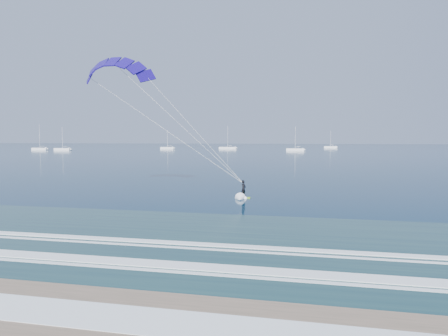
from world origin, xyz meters
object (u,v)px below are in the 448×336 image
object	(u,v)px
sailboat_0	(63,149)
sailboat_4	(330,147)
sailboat_1	(167,148)
sailboat_2	(228,148)
sailboat_7	(40,149)
kitesurfer_rig	(172,118)
sailboat_3	(295,149)

from	to	relation	value
sailboat_0	sailboat_4	distance (m)	161.27
sailboat_0	sailboat_1	size ratio (longest dim) A/B	1.09
sailboat_2	sailboat_7	world-z (taller)	sailboat_2
kitesurfer_rig	sailboat_3	xyz separation A→B (m)	(7.38, 163.75, -7.68)
sailboat_1	sailboat_2	distance (m)	35.31
kitesurfer_rig	sailboat_7	distance (m)	195.99
kitesurfer_rig	sailboat_1	size ratio (longest dim) A/B	1.76
kitesurfer_rig	sailboat_2	world-z (taller)	kitesurfer_rig
sailboat_3	sailboat_2	bearing A→B (deg)	145.75
sailboat_0	sailboat_2	xyz separation A→B (m)	(77.99, 46.03, 0.01)
sailboat_2	sailboat_3	world-z (taller)	sailboat_2
sailboat_0	sailboat_3	world-z (taller)	same
sailboat_1	sailboat_3	world-z (taller)	sailboat_3
sailboat_4	sailboat_7	size ratio (longest dim) A/B	0.82
kitesurfer_rig	sailboat_2	bearing A→B (deg)	99.74
kitesurfer_rig	sailboat_3	size ratio (longest dim) A/B	1.62
sailboat_3	sailboat_4	world-z (taller)	sailboat_3
sailboat_3	sailboat_0	bearing A→B (deg)	-171.01
kitesurfer_rig	sailboat_4	distance (m)	229.34
sailboat_0	sailboat_1	xyz separation A→B (m)	(44.12, 36.05, -0.01)
sailboat_0	sailboat_7	world-z (taller)	sailboat_7
sailboat_2	sailboat_1	bearing A→B (deg)	-163.58
sailboat_1	sailboat_2	bearing A→B (deg)	16.42
sailboat_0	sailboat_3	xyz separation A→B (m)	(118.16, 18.69, 0.00)
sailboat_3	sailboat_4	size ratio (longest dim) A/B	1.10
kitesurfer_rig	sailboat_2	distance (m)	194.04
sailboat_4	kitesurfer_rig	bearing A→B (deg)	-96.97
sailboat_2	kitesurfer_rig	bearing A→B (deg)	-80.26
kitesurfer_rig	sailboat_7	bearing A→B (deg)	130.46
sailboat_0	sailboat_1	bearing A→B (deg)	39.25
kitesurfer_rig	sailboat_4	bearing A→B (deg)	83.03
sailboat_2	sailboat_7	xyz separation A→B (m)	(-94.29, -42.09, 0.01)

